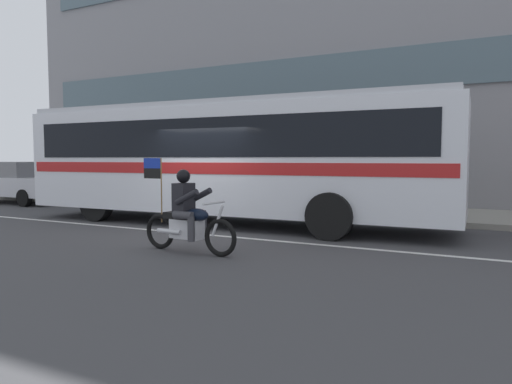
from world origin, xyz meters
TOP-DOWN VIEW (x-y plane):
  - ground_plane at (0.00, 0.00)m, footprint 60.00×60.00m
  - sidewalk_curb at (0.00, 5.10)m, footprint 28.00×3.80m
  - lane_center_stripe at (0.00, -0.60)m, footprint 26.60×0.14m
  - office_building_facade at (0.00, 7.39)m, footprint 28.00×0.89m
  - transit_bus at (-0.00, 1.19)m, footprint 11.82×2.95m
  - motorcycle_with_rider at (1.28, -2.47)m, footprint 2.19×0.64m
  - parked_hatchback_downstreet at (-10.49, 2.58)m, footprint 4.46×1.89m

SIDE VIEW (x-z plane):
  - ground_plane at x=0.00m, z-range 0.00..0.00m
  - lane_center_stripe at x=0.00m, z-range 0.00..0.01m
  - sidewalk_curb at x=0.00m, z-range 0.00..0.15m
  - motorcycle_with_rider at x=1.28m, z-range -0.22..1.55m
  - parked_hatchback_downstreet at x=-10.49m, z-range 0.03..1.67m
  - transit_bus at x=0.00m, z-range 0.27..3.49m
  - office_building_facade at x=0.00m, z-range 0.01..13.87m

